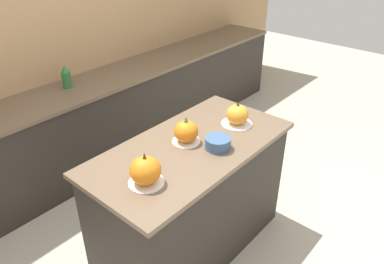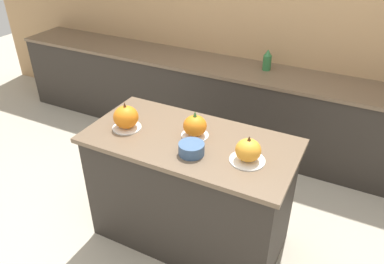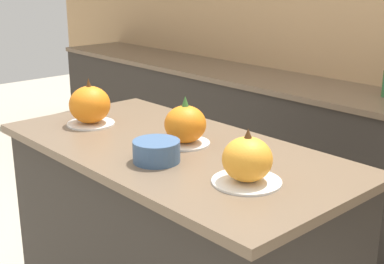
{
  "view_description": "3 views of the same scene",
  "coord_description": "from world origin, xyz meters",
  "views": [
    {
      "loc": [
        -1.63,
        -1.42,
        2.31
      ],
      "look_at": [
        0.01,
        -0.0,
        1.05
      ],
      "focal_mm": 35.0,
      "sensor_mm": 36.0,
      "label": 1
    },
    {
      "loc": [
        1.02,
        -1.98,
        2.37
      ],
      "look_at": [
        0.04,
        -0.03,
        1.04
      ],
      "focal_mm": 35.0,
      "sensor_mm": 36.0,
      "label": 2
    },
    {
      "loc": [
        1.54,
        -1.29,
        1.63
      ],
      "look_at": [
        0.08,
        0.03,
        1.02
      ],
      "focal_mm": 50.0,
      "sensor_mm": 36.0,
      "label": 3
    }
  ],
  "objects": [
    {
      "name": "bottle_tall",
      "position": [
        0.06,
        1.6,
        1.01
      ],
      "size": [
        0.09,
        0.09,
        0.22
      ],
      "color": "#2D6B38",
      "rests_on": "back_counter"
    },
    {
      "name": "pumpkin_cake_right",
      "position": [
        0.45,
        -0.06,
        1.03
      ],
      "size": [
        0.23,
        0.23,
        0.19
      ],
      "color": "white",
      "rests_on": "kitchen_island"
    },
    {
      "name": "pumpkin_cake_center",
      "position": [
        0.01,
        0.06,
        1.03
      ],
      "size": [
        0.2,
        0.2,
        0.2
      ],
      "color": "white",
      "rests_on": "kitchen_island"
    },
    {
      "name": "wall_back",
      "position": [
        0.0,
        1.85,
        1.25
      ],
      "size": [
        8.0,
        0.06,
        2.5
      ],
      "color": "tan",
      "rests_on": "ground_plane"
    },
    {
      "name": "ground_plane",
      "position": [
        0.0,
        0.0,
        0.0
      ],
      "size": [
        12.0,
        12.0,
        0.0
      ],
      "primitive_type": "plane",
      "color": "#BCB29E"
    },
    {
      "name": "mixing_bowl",
      "position": [
        0.09,
        -0.16,
        0.99
      ],
      "size": [
        0.17,
        0.17,
        0.08
      ],
      "color": "#3D5B84",
      "rests_on": "kitchen_island"
    },
    {
      "name": "pumpkin_cake_left",
      "position": [
        -0.48,
        -0.07,
        1.04
      ],
      "size": [
        0.21,
        0.21,
        0.21
      ],
      "color": "white",
      "rests_on": "kitchen_island"
    },
    {
      "name": "kitchen_island",
      "position": [
        0.0,
        0.0,
        0.48
      ],
      "size": [
        1.51,
        0.76,
        0.95
      ],
      "color": "#2D2823",
      "rests_on": "ground_plane"
    },
    {
      "name": "back_counter",
      "position": [
        0.0,
        1.52,
        0.46
      ],
      "size": [
        6.0,
        0.6,
        0.91
      ],
      "color": "#2D2823",
      "rests_on": "ground_plane"
    }
  ]
}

